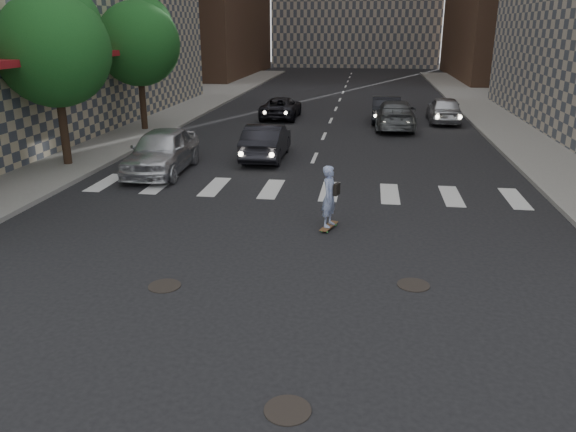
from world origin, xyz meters
The scene contains 14 objects.
ground centered at (0.00, 0.00, 0.00)m, with size 160.00×160.00×0.00m, color black.
sidewalk_left centered at (-14.50, 20.00, 0.07)m, with size 13.00×80.00×0.15m, color gray.
tree_b centered at (-9.45, 11.14, 4.65)m, with size 4.20×4.20×6.60m.
tree_c centered at (-9.45, 19.14, 4.65)m, with size 4.20×4.20×6.60m.
manhole_a centered at (1.20, -2.50, 0.01)m, with size 0.70×0.70×0.02m, color black.
manhole_b centered at (-2.00, 1.20, 0.01)m, with size 0.70×0.70×0.02m, color black.
manhole_c centered at (3.30, 2.00, 0.01)m, with size 0.70×0.70×0.02m, color black.
skateboarder centered at (1.24, 5.30, 0.93)m, with size 0.57×0.92×1.78m.
silver_sedan centered at (-5.50, 10.74, 0.83)m, with size 1.96×4.88×1.66m, color silver.
traffic_car_a centered at (-2.00, 13.62, 0.73)m, with size 1.54×4.41×1.45m, color black.
traffic_car_b centered at (3.60, 21.72, 0.76)m, with size 2.12×5.22×1.52m, color #505356.
traffic_car_c centered at (-3.04, 24.50, 0.63)m, with size 2.10×4.56×1.27m, color black.
traffic_car_d centered at (6.50, 24.26, 0.76)m, with size 1.79×4.45×1.52m, color silver.
traffic_car_e centered at (3.17, 24.00, 0.75)m, with size 1.58×4.52×1.49m, color black.
Camera 1 is at (2.16, -9.24, 5.30)m, focal length 35.00 mm.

